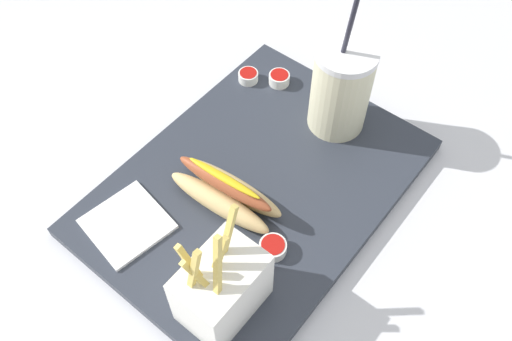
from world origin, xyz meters
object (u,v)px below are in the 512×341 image
Objects in this scene: soda_cup at (341,89)px; hot_dog_1 at (225,192)px; ketchup_cup_2 at (248,76)px; fries_basket at (222,288)px; napkin_stack at (127,224)px; ketchup_cup_3 at (279,78)px; ketchup_cup_1 at (273,247)px.

hot_dog_1 is at bearing -9.43° from soda_cup.
soda_cup is 0.18m from ketchup_cup_2.
fries_basket reaches higher than napkin_stack.
napkin_stack is (0.35, 0.00, -0.01)m from ketchup_cup_3.
soda_cup is 7.41× the size of ketchup_cup_2.
ketchup_cup_2 is at bearing -84.59° from soda_cup.
ketchup_cup_3 is at bearing -179.44° from napkin_stack.
ketchup_cup_1 is 0.32m from ketchup_cup_2.
hot_dog_1 is 4.93× the size of ketchup_cup_3.
ketchup_cup_1 is 0.31m from ketchup_cup_3.
ketchup_cup_1 is at bearing 14.61° from soda_cup.
fries_basket is at bearing 10.24° from soda_cup.
hot_dog_1 is 1.69× the size of napkin_stack.
hot_dog_1 is 0.10m from ketchup_cup_1.
ketchup_cup_2 is (-0.33, -0.23, -0.04)m from fries_basket.
napkin_stack is at bearing 8.41° from ketchup_cup_2.
hot_dog_1 is 0.25m from ketchup_cup_3.
ketchup_cup_3 is 0.34× the size of napkin_stack.
ketchup_cup_2 is (-0.21, -0.13, -0.01)m from hot_dog_1.
soda_cup is at bearing 84.43° from ketchup_cup_3.
fries_basket is 1.03× the size of hot_dog_1.
hot_dog_1 is at bearing 144.91° from napkin_stack.
napkin_stack is at bearing 0.56° from ketchup_cup_3.
hot_dog_1 is (-0.12, -0.10, -0.03)m from fries_basket.
soda_cup is 0.26m from ketchup_cup_1.
ketchup_cup_2 is 0.96× the size of ketchup_cup_3.
soda_cup is at bearing -165.39° from ketchup_cup_1.
fries_basket is 1.74× the size of napkin_stack.
ketchup_cup_1 is 0.37× the size of napkin_stack.
fries_basket is 0.40m from ketchup_cup_2.
hot_dog_1 is 0.24m from ketchup_cup_2.
ketchup_cup_2 reaches higher than napkin_stack.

